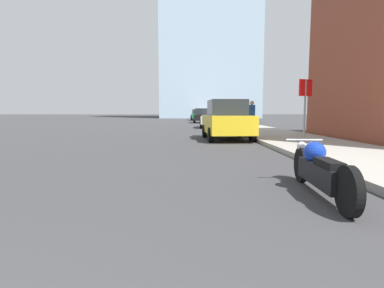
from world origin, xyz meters
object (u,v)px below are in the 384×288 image
motorcycle (319,169)px  pedestrian (252,115)px  parked_car_silver (211,118)px  parked_car_red (196,114)px  parked_car_black (202,116)px  parked_car_green (197,115)px  parked_car_yellow (227,120)px  stop_sign (305,100)px

motorcycle → pedestrian: size_ratio=1.38×
parked_car_silver → parked_car_red: 33.26m
parked_car_black → parked_car_green: (-0.15, 11.06, 0.02)m
parked_car_yellow → parked_car_silver: parked_car_yellow is taller
parked_car_black → parked_car_silver: bearing=-86.1°
parked_car_yellow → parked_car_green: size_ratio=0.94×
parked_car_red → stop_sign: bearing=-91.1°
parked_car_silver → stop_sign: stop_sign is taller
parked_car_yellow → parked_car_black: size_ratio=1.00×
parked_car_silver → pedestrian: pedestrian is taller
parked_car_yellow → stop_sign: (2.48, -2.81, 0.82)m
motorcycle → stop_sign: size_ratio=1.08×
parked_car_silver → parked_car_green: 22.84m
parked_car_red → pedestrian: (2.10, -40.10, 0.22)m
parked_car_red → parked_car_black: bearing=-94.2°
parked_car_silver → parked_car_red: size_ratio=1.04×
parked_car_black → parked_car_yellow: bearing=-87.0°
parked_car_green → motorcycle: bearing=-90.8°
motorcycle → parked_car_red: bearing=94.5°
parked_car_silver → stop_sign: bearing=-76.6°
parked_car_silver → parked_car_black: bearing=94.7°
parked_car_yellow → parked_car_silver: (0.14, 10.69, -0.10)m
parked_car_black → stop_sign: (2.57, -25.28, 0.86)m
motorcycle → parked_car_yellow: size_ratio=0.60×
pedestrian → parked_car_black: bearing=96.3°
pedestrian → parked_car_green: bearing=94.3°
parked_car_silver → parked_car_green: bearing=94.5°
parked_car_green → stop_sign: (2.72, -36.34, 0.84)m
parked_car_red → pedestrian: bearing=-91.2°
motorcycle → pedestrian: bearing=86.5°
parked_car_yellow → motorcycle: bearing=-91.5°
parked_car_silver → parked_car_red: bearing=94.0°
stop_sign → parked_car_silver: bearing=99.8°
parked_car_yellow → pedestrian: pedestrian is taller
parked_car_silver → pedestrian: 7.09m
motorcycle → parked_car_green: parked_car_green is taller
parked_car_silver → pedestrian: size_ratio=2.34×
parked_car_silver → parked_car_black: (-0.23, 11.77, 0.06)m
stop_sign → parked_car_green: bearing=94.3°
parked_car_green → pedestrian: size_ratio=2.43×
parked_car_silver → stop_sign: 13.74m
parked_car_green → pedestrian: bearing=-87.1°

